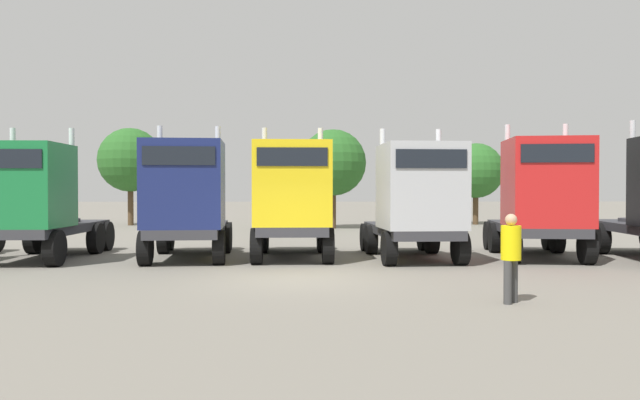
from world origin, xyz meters
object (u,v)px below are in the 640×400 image
Objects in this scene: semi_truck_silver at (417,200)px; semi_truck_red at (542,197)px; visitor_in_hivis at (511,251)px; semi_truck_navy at (186,199)px; semi_truck_yellow at (292,198)px; semi_truck_green at (33,201)px.

semi_truck_silver is 4.13m from semi_truck_red.
visitor_in_hivis is (0.57, -7.21, -0.91)m from semi_truck_silver.
semi_truck_red is (11.50, -0.04, 0.05)m from semi_truck_navy.
semi_truck_yellow is at bearing -100.16° from semi_truck_silver.
semi_truck_navy reaches higher than semi_truck_yellow.
semi_truck_green is 16.28m from semi_truck_red.
semi_truck_red is at bearing 89.85° from semi_truck_silver.
semi_truck_yellow reaches higher than semi_truck_silver.
semi_truck_red is (8.11, -0.29, 0.03)m from semi_truck_yellow.
semi_truck_yellow is (3.39, 0.24, 0.03)m from semi_truck_navy.
semi_truck_silver is (3.98, -0.50, -0.06)m from semi_truck_yellow.
semi_truck_red is at bearing 87.08° from semi_truck_yellow.
semi_truck_yellow is 0.97× the size of semi_truck_red.
semi_truck_yellow is at bearing 92.47° from semi_truck_green.
semi_truck_green is at bearing -92.26° from semi_truck_navy.
semi_truck_navy is 7.38m from semi_truck_silver.
semi_truck_navy is 10.94m from visitor_in_hivis.
visitor_in_hivis is at bearing 42.71° from semi_truck_navy.
semi_truck_silver is 3.22× the size of visitor_in_hivis.
semi_truck_green is at bearing -93.52° from semi_truck_silver.
semi_truck_navy is at bearing -86.77° from semi_truck_yellow.
semi_truck_silver is at bearing -41.63° from visitor_in_hivis.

